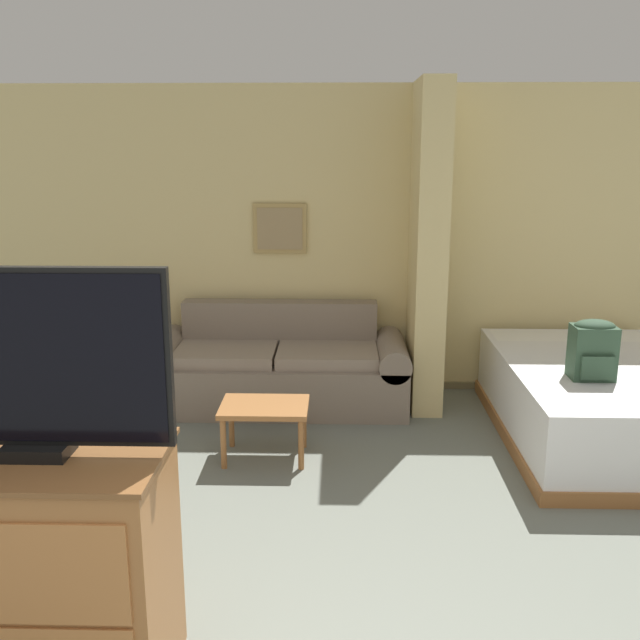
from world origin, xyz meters
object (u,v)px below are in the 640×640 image
Objects in this scene: coffee_table at (265,412)px; backpack at (593,348)px; table_lamp at (127,311)px; tv_dresser at (51,573)px; tv at (29,363)px; bed at (599,401)px; couch at (278,369)px.

coffee_table is 2.26m from backpack.
table_lamp is at bearing 164.69° from backpack.
tv_dresser is at bearing -79.18° from table_lamp.
tv is at bearing 90.00° from tv_dresser.
table_lamp is 3.71m from bed.
tv is 0.49× the size of bed.
tv is at bearing -139.83° from bed.
tv reaches higher than backpack.
couch is at bearing 90.05° from coffee_table.
coffee_table is 0.61× the size of tv_dresser.
coffee_table is 1.46× the size of backpack.
coffee_table is 0.28× the size of bed.
bed is (2.41, -0.67, -0.01)m from couch.
coffee_table is 0.58× the size of tv.
tv reaches higher than bed.
tv_dresser reaches higher than backpack.
coffee_table is at bearing -89.95° from couch.
table_lamp is at bearing 100.82° from tv_dresser.
tv_dresser reaches higher than couch.
tv is at bearing -100.68° from couch.
backpack is at bearing -121.56° from bed.
couch is at bearing 79.32° from tv.
tv_dresser is at bearing -105.78° from coffee_table.
backpack is (3.42, -0.94, -0.02)m from table_lamp.
couch is 3.43m from tv.
backpack is (2.82, 2.22, -0.56)m from tv.
tv_dresser reaches higher than coffee_table.
coffee_table is 2.45m from tv.
couch is at bearing 2.81° from table_lamp.
bed is (3.62, -0.61, -0.51)m from table_lamp.
tv_dresser is 0.95× the size of tv.
bed is 5.14× the size of backpack.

